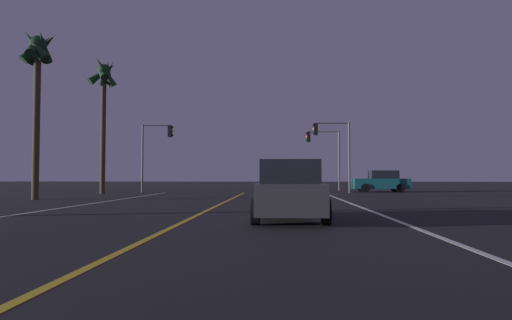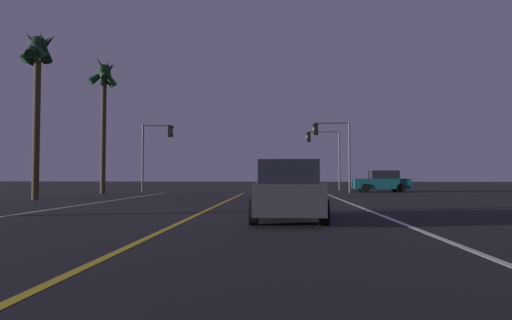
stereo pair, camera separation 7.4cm
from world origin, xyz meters
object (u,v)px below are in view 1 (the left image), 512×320
Objects in this scene: traffic_light_far_right at (323,146)px; traffic_light_near_right at (332,141)px; car_lead_same_lane at (289,191)px; traffic_light_near_left at (157,142)px; palm_tree_left_mid at (38,63)px; car_crossing_side at (381,182)px; palm_tree_left_far at (104,86)px.

traffic_light_near_right is at bearing 90.97° from traffic_light_far_right.
car_lead_same_lane is 0.82× the size of traffic_light_far_right.
traffic_light_near_left is 11.42m from palm_tree_left_mid.
car_crossing_side is at bearing -19.34° from car_lead_same_lane.
traffic_light_near_left is at bearing 6.50° from car_crossing_side.
traffic_light_far_right reaches higher than car_crossing_side.
palm_tree_left_mid is at bearing -93.00° from palm_tree_left_far.
palm_tree_left_far is at bearing 8.46° from traffic_light_near_right.
car_crossing_side is 6.27m from traffic_light_far_right.
palm_tree_left_mid reaches higher than traffic_light_far_right.
car_crossing_side is 17.80m from traffic_light_near_left.
traffic_light_near_left is at bearing 25.65° from car_lead_same_lane.
traffic_light_far_right is (-4.19, 3.51, 3.06)m from car_crossing_side.
palm_tree_left_mid is (-16.85, -15.76, 3.45)m from traffic_light_far_right.
palm_tree_left_far is at bearing 25.83° from traffic_light_far_right.
traffic_light_near_right reaches higher than car_crossing_side.
palm_tree_left_far reaches higher than traffic_light_near_left.
palm_tree_left_far is at bearing 12.16° from car_crossing_side.
traffic_light_near_right is 13.33m from traffic_light_near_left.
traffic_light_far_right is (-0.09, 5.50, -0.05)m from traffic_light_near_right.
car_crossing_side is 0.47× the size of palm_tree_left_mid.
car_lead_same_lane is 0.82× the size of traffic_light_near_left.
car_crossing_side is 0.44× the size of palm_tree_left_far.
palm_tree_left_far is (-16.44, -7.96, 3.89)m from traffic_light_far_right.
palm_tree_left_far reaches higher than palm_tree_left_mid.
car_lead_same_lane is at bearing -64.35° from traffic_light_near_left.
traffic_light_far_right is at bearing -39.95° from car_crossing_side.
palm_tree_left_mid is at bearing 30.19° from car_crossing_side.
traffic_light_near_right reaches higher than traffic_light_near_left.
car_lead_same_lane is at bearing -53.94° from palm_tree_left_far.
car_lead_same_lane and car_crossing_side have the same top height.
car_lead_same_lane is 1.00× the size of car_crossing_side.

